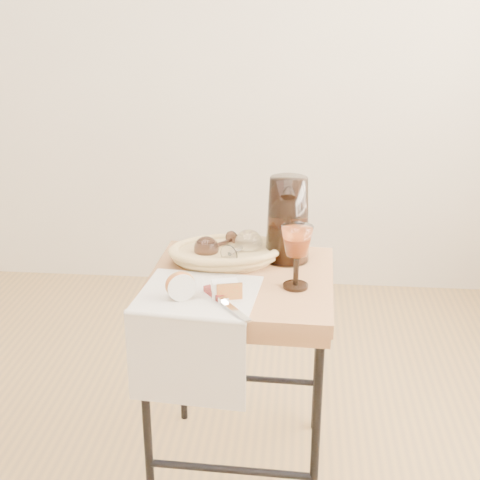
# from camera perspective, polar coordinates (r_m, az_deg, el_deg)

# --- Properties ---
(wall_back) EXTENTS (3.60, 0.00, 2.70)m
(wall_back) POSITION_cam_1_polar(r_m,az_deg,el_deg) (3.18, -6.33, 19.47)
(wall_back) COLOR beige
(wall_back) RESTS_ON ground
(side_table) EXTENTS (0.54, 0.54, 0.66)m
(side_table) POSITION_cam_1_polar(r_m,az_deg,el_deg) (2.01, 0.05, -11.88)
(side_table) COLOR brown
(side_table) RESTS_ON floor
(tea_towel) EXTENTS (0.34, 0.31, 0.01)m
(tea_towel) POSITION_cam_1_polar(r_m,az_deg,el_deg) (1.75, -3.67, -4.73)
(tea_towel) COLOR white
(tea_towel) RESTS_ON side_table
(bread_basket) EXTENTS (0.34, 0.27, 0.05)m
(bread_basket) POSITION_cam_1_polar(r_m,az_deg,el_deg) (1.95, -1.22, -1.28)
(bread_basket) COLOR #9A7856
(bread_basket) RESTS_ON side_table
(goblet_lying_a) EXTENTS (0.14, 0.14, 0.08)m
(goblet_lying_a) POSITION_cam_1_polar(r_m,az_deg,el_deg) (1.95, -1.95, -0.42)
(goblet_lying_a) COLOR brown
(goblet_lying_a) RESTS_ON bread_basket
(goblet_lying_b) EXTENTS (0.14, 0.16, 0.08)m
(goblet_lying_b) POSITION_cam_1_polar(r_m,az_deg,el_deg) (1.92, 0.03, -0.70)
(goblet_lying_b) COLOR white
(goblet_lying_b) RESTS_ON bread_basket
(pitcher) EXTENTS (0.18, 0.26, 0.29)m
(pitcher) POSITION_cam_1_polar(r_m,az_deg,el_deg) (1.94, 4.19, 1.80)
(pitcher) COLOR black
(pitcher) RESTS_ON side_table
(wine_goblet) EXTENTS (0.10, 0.10, 0.18)m
(wine_goblet) POSITION_cam_1_polar(r_m,az_deg,el_deg) (1.76, 4.94, -1.49)
(wine_goblet) COLOR white
(wine_goblet) RESTS_ON side_table
(apple_half) EXTENTS (0.09, 0.07, 0.07)m
(apple_half) POSITION_cam_1_polar(r_m,az_deg,el_deg) (1.71, -5.24, -3.89)
(apple_half) COLOR red
(apple_half) RESTS_ON tea_towel
(apple_wedge) EXTENTS (0.07, 0.05, 0.05)m
(apple_wedge) POSITION_cam_1_polar(r_m,az_deg,el_deg) (1.72, -1.34, -4.29)
(apple_wedge) COLOR white
(apple_wedge) RESTS_ON tea_towel
(table_knife) EXTENTS (0.14, 0.18, 0.02)m
(table_knife) POSITION_cam_1_polar(r_m,az_deg,el_deg) (1.68, -1.35, -5.39)
(table_knife) COLOR silver
(table_knife) RESTS_ON tea_towel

